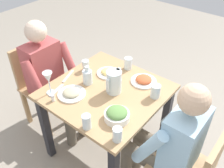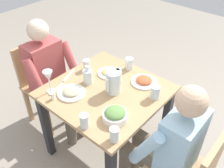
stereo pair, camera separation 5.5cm
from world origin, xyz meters
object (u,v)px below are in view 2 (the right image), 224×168
object	(u,v)px
water_glass_far_left	(87,65)
wine_glass	(48,77)
chair_near	(42,80)
plate_fries	(109,72)
water_glass_center	(114,135)
plate_beans	(71,92)
oil_carafe	(88,77)
salad_bowl	(115,115)
water_glass_near_right	(84,121)
water_pitcher	(114,82)
water_glass_far_right	(129,64)
diner_far	(167,143)
plate_rice_curry	(144,81)
diner_near	(52,76)
salt_shaker	(53,97)
water_glass_by_pitcher	(155,92)
dining_table	(106,102)

from	to	relation	value
water_glass_far_left	wine_glass	size ratio (longest dim) A/B	0.50
chair_near	plate_fries	distance (m)	0.78
wine_glass	water_glass_center	bearing A→B (deg)	86.51
water_glass_far_left	water_glass_center	world-z (taller)	water_glass_center
plate_beans	wine_glass	size ratio (longest dim) A/B	1.13
water_glass_center	oil_carafe	distance (m)	0.64
salad_bowl	water_glass_near_right	xyz separation A→B (m)	(0.19, -0.11, 0.01)
water_glass_far_left	water_pitcher	bearing A→B (deg)	78.29
water_glass_far_right	water_glass_center	size ratio (longest dim) A/B	1.05
salad_bowl	plate_beans	distance (m)	0.44
oil_carafe	diner_far	bearing A→B (deg)	87.48
plate_beans	plate_rice_curry	distance (m)	0.60
diner_near	salt_shaker	world-z (taller)	diner_near
salad_bowl	oil_carafe	size ratio (longest dim) A/B	1.09
salad_bowl	diner_far	bearing A→B (deg)	111.62
water_pitcher	water_glass_by_pitcher	bearing A→B (deg)	117.44
water_glass_center	salt_shaker	world-z (taller)	water_glass_center
water_glass_by_pitcher	oil_carafe	xyz separation A→B (m)	(0.20, -0.53, 0.00)
water_glass_near_right	plate_beans	bearing A→B (deg)	-117.87
water_glass_by_pitcher	salt_shaker	distance (m)	0.78
water_glass_far_right	wine_glass	world-z (taller)	wine_glass
salad_bowl	water_glass_far_right	world-z (taller)	water_glass_far_right
water_glass_near_right	oil_carafe	xyz separation A→B (m)	(-0.36, -0.33, 0.00)
water_pitcher	wine_glass	distance (m)	0.50
water_pitcher	salt_shaker	size ratio (longest dim) A/B	3.52
water_pitcher	water_glass_by_pitcher	world-z (taller)	water_pitcher
water_glass_far_right	water_glass_by_pitcher	xyz separation A→B (m)	(0.19, 0.39, 0.00)
water_glass_by_pitcher	diner_near	bearing A→B (deg)	-75.06
water_pitcher	water_glass_far_left	distance (m)	0.39
diner_near	water_glass_near_right	distance (m)	0.84
dining_table	salt_shaker	size ratio (longest dim) A/B	16.20
dining_table	water_pitcher	bearing A→B (deg)	113.79
dining_table	chair_near	distance (m)	0.83
water_pitcher	oil_carafe	size ratio (longest dim) A/B	1.16
dining_table	plate_fries	xyz separation A→B (m)	(-0.18, -0.13, 0.15)
diner_near	wine_glass	xyz separation A→B (m)	(0.22, 0.29, 0.25)
plate_fries	oil_carafe	size ratio (longest dim) A/B	1.18
water_pitcher	water_glass_far_right	distance (m)	0.35
salad_bowl	water_glass_by_pitcher	distance (m)	0.38
salad_bowl	water_glass_center	world-z (taller)	water_glass_center
plate_fries	water_glass_far_right	xyz separation A→B (m)	(-0.18, 0.09, 0.04)
diner_near	water_glass_far_left	distance (m)	0.38
salt_shaker	water_glass_near_right	bearing A→B (deg)	84.57
water_glass_by_pitcher	wine_glass	distance (m)	0.82
plate_beans	water_glass_center	xyz separation A→B (m)	(0.13, 0.56, 0.04)
dining_table	oil_carafe	bearing A→B (deg)	-81.96
wine_glass	water_glass_by_pitcher	bearing A→B (deg)	125.58
plate_fries	plate_rice_curry	bearing A→B (deg)	107.70
salad_bowl	water_glass_by_pitcher	size ratio (longest dim) A/B	1.66
water_pitcher	water_glass_far_right	xyz separation A→B (m)	(-0.34, -0.10, -0.04)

